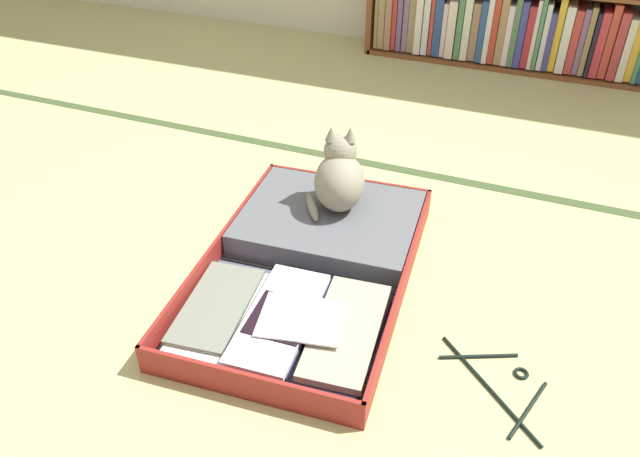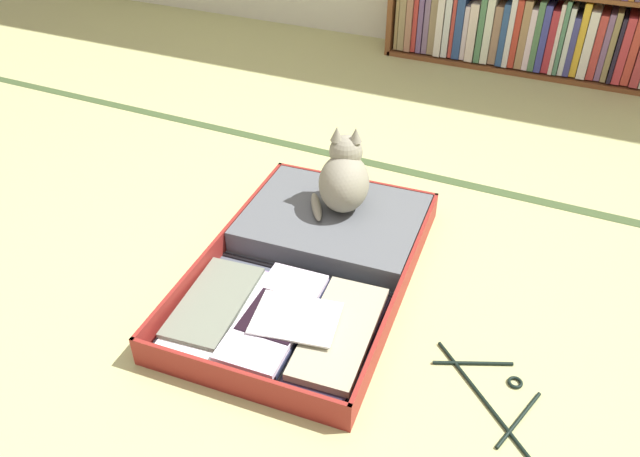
% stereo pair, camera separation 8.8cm
% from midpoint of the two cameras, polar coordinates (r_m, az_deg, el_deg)
% --- Properties ---
extents(ground_plane, '(10.00, 10.00, 0.00)m').
position_cam_midpoint_polar(ground_plane, '(1.86, -1.66, -8.51)').
color(ground_plane, tan).
extents(tatami_border, '(4.80, 0.05, 0.00)m').
position_cam_midpoint_polar(tatami_border, '(2.57, 6.52, 5.43)').
color(tatami_border, '#3B502B').
rests_on(tatami_border, ground_plane).
extents(open_suitcase, '(0.70, 1.04, 0.10)m').
position_cam_midpoint_polar(open_suitcase, '(2.01, -1.76, -2.83)').
color(open_suitcase, maroon).
rests_on(open_suitcase, ground_plane).
extents(black_cat, '(0.25, 0.27, 0.28)m').
position_cam_midpoint_polar(black_cat, '(2.11, 0.59, 4.73)').
color(black_cat, gray).
rests_on(black_cat, open_suitcase).
extents(clothes_hanger, '(0.30, 0.29, 0.01)m').
position_cam_midpoint_polar(clothes_hanger, '(1.75, 14.84, -13.65)').
color(clothes_hanger, black).
rests_on(clothes_hanger, ground_plane).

